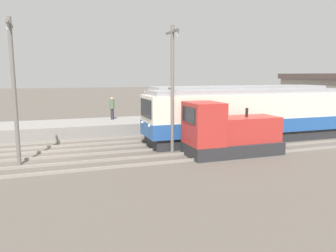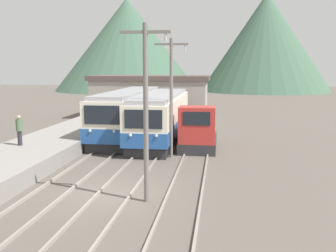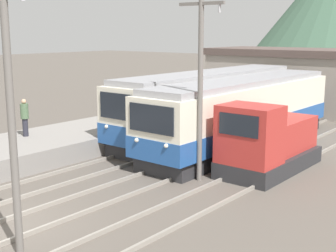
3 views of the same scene
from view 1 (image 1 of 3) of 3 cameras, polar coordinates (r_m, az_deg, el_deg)
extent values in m
plane|color=#564F47|center=(19.70, -21.94, -4.82)|extent=(200.00, 200.00, 0.00)
cube|color=gray|center=(25.75, -21.37, -0.67)|extent=(4.50, 54.00, 0.90)
cube|color=gray|center=(22.93, -21.58, -2.76)|extent=(0.10, 60.00, 0.14)
cube|color=gray|center=(21.52, -21.73, -3.50)|extent=(0.10, 60.00, 0.14)
cube|color=gray|center=(20.19, -21.88, -4.29)|extent=(0.10, 60.00, 0.14)
cube|color=gray|center=(18.79, -22.08, -5.26)|extent=(0.10, 60.00, 0.14)
cube|color=gray|center=(17.28, -22.32, -6.48)|extent=(0.10, 60.00, 0.14)
cube|color=gray|center=(15.90, -22.59, -7.81)|extent=(0.10, 60.00, 0.14)
cube|color=#28282B|center=(25.90, 12.41, -0.43)|extent=(2.58, 13.93, 0.70)
cube|color=silver|center=(25.69, 12.53, 3.26)|extent=(2.80, 14.51, 2.65)
cube|color=#235199|center=(25.78, 12.47, 1.38)|extent=(2.84, 14.55, 0.95)
cube|color=black|center=(22.69, -3.34, 4.07)|extent=(2.24, 0.06, 1.16)
sphere|color=silver|center=(23.53, -3.86, 1.78)|extent=(0.18, 0.18, 0.18)
sphere|color=silver|center=(22.06, -2.80, 1.31)|extent=(0.18, 0.18, 0.18)
cube|color=#939399|center=(25.59, 12.64, 6.51)|extent=(2.46, 13.93, 0.28)
cube|color=#28282B|center=(22.97, 13.64, -1.65)|extent=(2.58, 13.67, 0.70)
cube|color=silver|center=(22.74, 13.79, 2.34)|extent=(2.80, 14.24, 2.52)
cube|color=#235199|center=(22.84, 13.72, 0.34)|extent=(2.84, 14.28, 0.91)
cube|color=black|center=(19.75, -3.90, 3.09)|extent=(2.24, 0.06, 1.11)
sphere|color=silver|center=(20.60, -4.46, 0.64)|extent=(0.18, 0.18, 0.18)
sphere|color=silver|center=(19.13, -3.29, 0.02)|extent=(0.18, 0.18, 0.18)
cube|color=#939399|center=(22.63, 13.92, 5.87)|extent=(2.46, 13.67, 0.28)
cube|color=#28282B|center=(18.98, 11.14, -3.76)|extent=(2.40, 5.38, 0.70)
cube|color=#B22D28|center=(17.86, 6.20, 0.46)|extent=(2.28, 1.72, 2.30)
cube|color=black|center=(17.43, 3.61, 1.97)|extent=(1.68, 0.04, 0.83)
cube|color=#B22D28|center=(19.22, 13.46, -0.49)|extent=(1.92, 3.56, 1.40)
cylinder|color=black|center=(19.09, 13.56, 2.32)|extent=(0.16, 0.16, 0.50)
cylinder|color=slate|center=(17.58, -25.20, 5.20)|extent=(0.20, 0.20, 7.16)
cube|color=slate|center=(17.71, -25.91, 15.67)|extent=(2.00, 0.12, 0.12)
cylinder|color=#B2B2B7|center=(16.90, -26.18, 15.34)|extent=(0.10, 0.10, 0.30)
cylinder|color=slate|center=(18.59, 0.76, 6.20)|extent=(0.20, 0.20, 7.16)
cube|color=slate|center=(18.72, 0.78, 16.12)|extent=(2.00, 0.12, 0.12)
cylinder|color=#B2B2B7|center=(17.95, 1.69, 15.79)|extent=(0.10, 0.10, 0.30)
cylinder|color=#282833|center=(26.75, -9.68, 2.05)|extent=(0.26, 0.26, 0.86)
cylinder|color=#4C6647|center=(26.67, -9.72, 3.72)|extent=(0.38, 0.38, 0.71)
sphere|color=tan|center=(26.63, -9.75, 4.72)|extent=(0.22, 0.22, 0.22)
camera|label=2|loc=(22.45, -69.33, 5.78)|focal=42.00mm
camera|label=3|loc=(11.00, -69.39, 10.05)|focal=50.00mm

